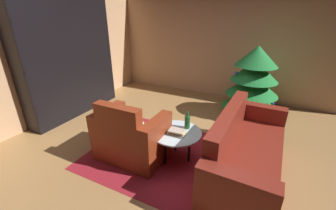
# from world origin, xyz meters

# --- Properties ---
(ground_plane) EXTENTS (6.70, 6.70, 0.00)m
(ground_plane) POSITION_xyz_m (0.00, 0.00, 0.00)
(ground_plane) COLOR #9B7141
(wall_back) EXTENTS (5.70, 0.06, 2.50)m
(wall_back) POSITION_xyz_m (0.00, 2.78, 1.25)
(wall_back) COLOR tan
(wall_back) RESTS_ON ground
(wall_left) EXTENTS (0.06, 5.61, 2.50)m
(wall_left) POSITION_xyz_m (-2.82, 0.00, 1.25)
(wall_left) COLOR tan
(wall_left) RESTS_ON ground
(area_rug) EXTENTS (2.63, 1.82, 0.01)m
(area_rug) POSITION_xyz_m (0.06, -0.18, 0.00)
(area_rug) COLOR maroon
(area_rug) RESTS_ON ground
(bookshelf_unit) EXTENTS (0.38, 2.05, 2.28)m
(bookshelf_unit) POSITION_xyz_m (-2.56, 0.50, 1.12)
(bookshelf_unit) COLOR black
(bookshelf_unit) RESTS_ON ground
(armchair_red) EXTENTS (0.99, 0.68, 0.93)m
(armchair_red) POSITION_xyz_m (-0.58, -0.44, 0.33)
(armchair_red) COLOR maroon
(armchair_red) RESTS_ON ground
(couch_red) EXTENTS (0.83, 2.00, 0.88)m
(couch_red) POSITION_xyz_m (0.97, -0.05, 0.30)
(couch_red) COLOR maroon
(couch_red) RESTS_ON ground
(coffee_table) EXTENTS (0.72, 0.72, 0.45)m
(coffee_table) POSITION_xyz_m (0.04, -0.17, 0.41)
(coffee_table) COLOR black
(coffee_table) RESTS_ON ground
(book_stack_on_table) EXTENTS (0.24, 0.17, 0.07)m
(book_stack_on_table) POSITION_xyz_m (0.07, -0.23, 0.49)
(book_stack_on_table) COLOR gray
(book_stack_on_table) RESTS_ON coffee_table
(bottle_on_table) EXTENTS (0.08, 0.08, 0.26)m
(bottle_on_table) POSITION_xyz_m (0.13, 0.00, 0.56)
(bottle_on_table) COLOR #1E5325
(bottle_on_table) RESTS_ON coffee_table
(decorated_tree) EXTENTS (1.13, 1.13, 1.45)m
(decorated_tree) POSITION_xyz_m (0.80, 1.87, 0.73)
(decorated_tree) COLOR brown
(decorated_tree) RESTS_ON ground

